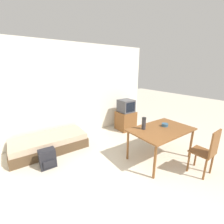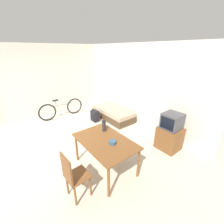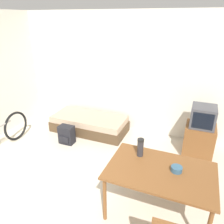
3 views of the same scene
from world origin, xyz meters
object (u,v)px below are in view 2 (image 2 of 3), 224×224
thermos_flask (104,125)px  backpack (95,116)px  mate_bowl (113,142)px  tv (170,133)px  dining_table (105,143)px  daybed (113,113)px  bicycle (62,109)px  wooden_chair (73,175)px

thermos_flask → backpack: (-1.86, 0.89, -0.68)m
thermos_flask → mate_bowl: 0.56m
tv → mate_bowl: (-0.27, -1.72, 0.29)m
tv → thermos_flask: bearing=-117.1°
tv → dining_table: tv is taller
daybed → dining_table: (2.00, -1.79, 0.47)m
thermos_flask → backpack: size_ratio=0.66×
daybed → backpack: backpack is taller
dining_table → backpack: bearing=153.3°
tv → dining_table: size_ratio=0.74×
tv → thermos_flask: tv is taller
dining_table → thermos_flask: bearing=147.6°
daybed → bicycle: (-1.33, -1.51, 0.15)m
tv → mate_bowl: bearing=-99.0°
backpack → bicycle: bearing=-144.0°
wooden_chair → daybed: bearing=130.3°
bicycle → mate_bowl: size_ratio=12.06×
dining_table → bicycle: 3.35m
wooden_chair → mate_bowl: wooden_chair is taller
daybed → tv: 2.48m
daybed → thermos_flask: size_ratio=6.64×
bicycle → tv: bearing=21.4°
dining_table → mate_bowl: mate_bowl is taller
bicycle → thermos_flask: thermos_flask is taller
thermos_flask → backpack: bearing=154.4°
mate_bowl → daybed: bearing=141.5°
daybed → wooden_chair: 3.51m
wooden_chair → bicycle: (-3.59, 1.16, -0.20)m
thermos_flask → daybed: bearing=136.5°
daybed → backpack: 0.71m
tv → backpack: bearing=-166.0°
daybed → mate_bowl: mate_bowl is taller
wooden_chair → dining_table: bearing=106.7°
dining_table → backpack: size_ratio=3.38×
dining_table → wooden_chair: wooden_chair is taller
wooden_chair → bicycle: wooden_chair is taller
daybed → bicycle: size_ratio=1.02×
dining_table → mate_bowl: size_ratio=9.51×
daybed → thermos_flask: 2.40m
thermos_flask → mate_bowl: (0.53, -0.16, -0.11)m
wooden_chair → backpack: size_ratio=2.35×
bicycle → dining_table: bearing=-5.0°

